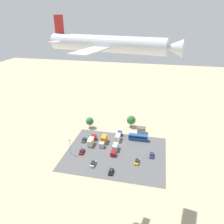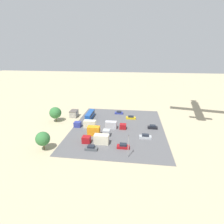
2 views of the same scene
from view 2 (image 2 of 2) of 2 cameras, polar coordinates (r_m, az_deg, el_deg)
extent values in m
plane|color=tan|center=(75.77, -5.29, -4.81)|extent=(400.00, 400.00, 0.00)
cube|color=#565659|center=(74.35, 1.95, -5.19)|extent=(47.69, 37.99, 0.08)
cube|color=#9E998E|center=(87.93, -12.30, -0.57)|extent=(4.57, 3.23, 3.17)
cube|color=#59514C|center=(87.40, -12.38, 0.44)|extent=(4.81, 3.47, 0.12)
cube|color=#1E4C9E|center=(84.69, -7.21, -1.03)|extent=(10.12, 2.41, 3.05)
cube|color=black|center=(84.50, -7.23, -0.68)|extent=(9.71, 2.45, 0.85)
cube|color=navy|center=(90.22, 2.29, -0.33)|extent=(1.97, 4.26, 0.84)
cube|color=#1E232D|center=(89.98, 2.30, 0.10)|extent=(1.65, 2.38, 0.61)
cube|color=gold|center=(84.02, 6.17, -1.95)|extent=(1.82, 4.59, 0.88)
cube|color=#1E232D|center=(83.74, 6.19, -1.46)|extent=(1.53, 2.57, 0.65)
cube|color=#4C5156|center=(59.15, -6.79, -11.75)|extent=(1.93, 4.11, 0.91)
cube|color=#1E232D|center=(58.75, -6.82, -11.10)|extent=(1.62, 2.30, 0.66)
cube|color=maroon|center=(59.76, 3.65, -11.27)|extent=(1.91, 4.21, 0.95)
cube|color=#1E232D|center=(59.34, 3.67, -10.59)|extent=(1.60, 2.36, 0.70)
cube|color=black|center=(75.27, 13.09, -4.97)|extent=(1.73, 4.05, 0.94)
cube|color=#1E232D|center=(74.94, 13.14, -4.41)|extent=(1.45, 2.27, 0.69)
cube|color=#ADB2B7|center=(66.87, 10.82, -8.05)|extent=(1.80, 4.48, 0.94)
cube|color=#1E232D|center=(66.50, 10.86, -7.43)|extent=(1.51, 2.51, 0.69)
cube|color=navy|center=(76.24, -11.18, -3.98)|extent=(2.32, 2.87, 2.22)
cube|color=beige|center=(74.57, -7.24, -3.90)|extent=(2.32, 5.10, 3.17)
cube|color=maroon|center=(63.18, -8.36, -8.88)|extent=(2.44, 2.87, 2.39)
cube|color=beige|center=(61.78, -3.47, -8.85)|extent=(2.44, 5.10, 3.41)
cube|color=maroon|center=(73.12, 3.59, -4.73)|extent=(2.33, 2.67, 2.09)
cube|color=#B2B2B7|center=(73.39, -0.34, -4.21)|extent=(2.33, 4.75, 2.99)
cube|color=#ADB2B7|center=(67.16, -1.84, -6.81)|extent=(2.47, 2.62, 2.50)
cube|color=orange|center=(67.83, -6.00, -6.13)|extent=(2.47, 4.66, 3.57)
cylinder|color=brown|center=(84.57, -17.79, -2.24)|extent=(0.36, 0.36, 2.23)
sphere|color=#337038|center=(83.52, -18.00, -0.26)|extent=(5.30, 5.30, 5.30)
cylinder|color=brown|center=(62.80, -21.35, -10.45)|extent=(0.36, 0.36, 2.30)
sphere|color=#337038|center=(61.48, -21.68, -8.11)|extent=(4.63, 4.63, 4.63)
cylinder|color=gray|center=(53.70, 5.33, -11.16)|extent=(0.20, 0.20, 7.39)
cube|color=#4C4C51|center=(51.84, 5.46, -7.47)|extent=(0.90, 0.28, 0.20)
camera|label=1|loc=(120.71, 56.87, 26.48)|focal=35.00mm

